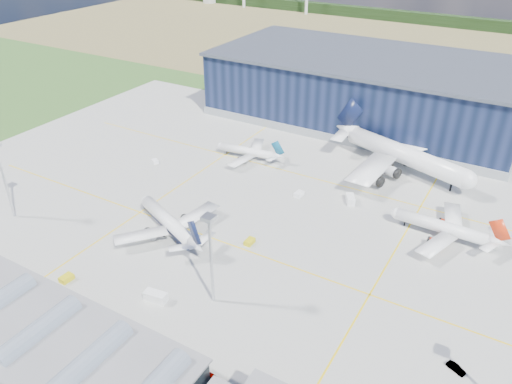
% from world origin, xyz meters
% --- Properties ---
extents(ground, '(600.00, 600.00, 0.00)m').
position_xyz_m(ground, '(0.00, 0.00, 0.00)').
color(ground, '#28511E').
rests_on(ground, ground).
extents(apron, '(220.00, 160.00, 0.08)m').
position_xyz_m(apron, '(0.00, 10.00, 0.03)').
color(apron, '#9C9C97').
rests_on(apron, ground).
extents(farmland, '(600.00, 220.00, 0.01)m').
position_xyz_m(farmland, '(0.00, 220.00, 0.00)').
color(farmland, olive).
rests_on(farmland, ground).
extents(treeline, '(600.00, 8.00, 8.00)m').
position_xyz_m(treeline, '(0.00, 300.00, 4.00)').
color(treeline, black).
rests_on(treeline, ground).
extents(hangar, '(145.00, 62.00, 26.10)m').
position_xyz_m(hangar, '(2.81, 94.80, 11.62)').
color(hangar, black).
rests_on(hangar, ground).
extents(glass_concourse, '(78.00, 23.00, 8.60)m').
position_xyz_m(glass_concourse, '(-6.45, -60.00, 3.69)').
color(glass_concourse, black).
rests_on(glass_concourse, ground).
extents(light_mast_west, '(2.60, 2.60, 23.00)m').
position_xyz_m(light_mast_west, '(-60.00, -30.00, 15.43)').
color(light_mast_west, silver).
rests_on(light_mast_west, ground).
extents(light_mast_center, '(2.60, 2.60, 23.00)m').
position_xyz_m(light_mast_center, '(10.00, -30.00, 15.43)').
color(light_mast_center, silver).
rests_on(light_mast_center, ground).
extents(airliner_navy, '(42.75, 42.37, 10.71)m').
position_xyz_m(airliner_navy, '(-16.29, -13.42, 5.36)').
color(airliner_navy, white).
rests_on(airliner_navy, ground).
extents(airliner_red, '(32.47, 31.82, 10.19)m').
position_xyz_m(airliner_red, '(48.48, 22.00, 5.10)').
color(airliner_red, white).
rests_on(airliner_red, ground).
extents(airliner_widebody, '(72.19, 71.44, 18.52)m').
position_xyz_m(airliner_widebody, '(28.76, 55.00, 9.26)').
color(airliner_widebody, white).
rests_on(airliner_widebody, ground).
extents(airliner_regional, '(29.04, 28.54, 8.55)m').
position_xyz_m(airliner_regional, '(-21.69, 36.73, 4.27)').
color(airliner_regional, white).
rests_on(airliner_regional, ground).
extents(gse_tug_a, '(1.96, 3.18, 1.32)m').
position_xyz_m(gse_tug_a, '(5.69, -7.00, 0.66)').
color(gse_tug_a, gold).
rests_on(gse_tug_a, ground).
extents(gse_tug_b, '(2.32, 3.32, 1.39)m').
position_xyz_m(gse_tug_b, '(-24.30, -42.13, 0.69)').
color(gse_tug_b, gold).
rests_on(gse_tug_b, ground).
extents(gse_van_a, '(5.58, 3.04, 2.32)m').
position_xyz_m(gse_van_a, '(-1.33, -36.59, 1.16)').
color(gse_van_a, white).
rests_on(gse_van_a, ground).
extents(gse_cart_a, '(2.51, 3.44, 1.39)m').
position_xyz_m(gse_cart_a, '(5.86, 22.19, 0.69)').
color(gse_cart_a, white).
rests_on(gse_cart_a, ground).
extents(gse_van_b, '(4.34, 5.38, 2.25)m').
position_xyz_m(gse_van_b, '(20.95, 26.58, 1.12)').
color(gse_van_b, white).
rests_on(gse_van_b, ground).
extents(gse_tug_c, '(2.08, 3.12, 1.31)m').
position_xyz_m(gse_tug_c, '(35.87, 62.00, 0.66)').
color(gse_tug_c, gold).
rests_on(gse_tug_c, ground).
extents(gse_cart_b, '(3.33, 2.97, 1.21)m').
position_xyz_m(gse_cart_b, '(-47.43, 17.14, 0.60)').
color(gse_cart_b, white).
rests_on(gse_cart_b, ground).
extents(car_a, '(3.53, 1.79, 1.15)m').
position_xyz_m(car_a, '(22.66, -48.00, 0.58)').
color(car_a, '#99999E').
rests_on(car_a, ground).
extents(car_b, '(4.01, 2.75, 1.25)m').
position_xyz_m(car_b, '(61.63, -22.31, 0.63)').
color(car_b, '#99999E').
rests_on(car_b, ground).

